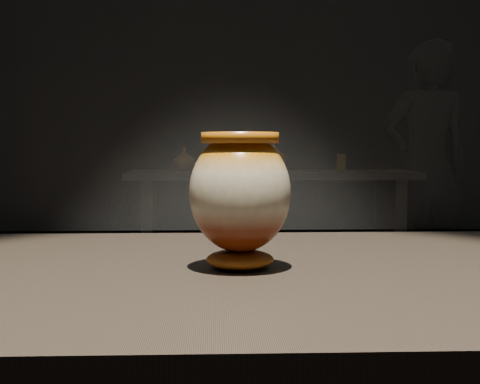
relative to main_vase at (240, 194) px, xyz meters
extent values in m
cube|color=black|center=(-0.02, 5.00, 0.59)|extent=(8.00, 3.20, 0.04)
cube|color=black|center=(-0.02, 0.00, -0.13)|extent=(2.00, 0.80, 0.05)
ellipsoid|color=#631E08|center=(0.00, 0.00, -0.09)|extent=(0.12, 0.12, 0.03)
ellipsoid|color=beige|center=(0.00, 0.00, 0.00)|extent=(0.17, 0.17, 0.17)
cylinder|color=#C57912|center=(0.00, 0.00, 0.08)|extent=(0.13, 0.13, 0.02)
cube|color=black|center=(0.37, 3.69, -0.13)|extent=(2.00, 0.60, 0.05)
cube|color=black|center=(-0.48, 3.69, -0.58)|extent=(0.08, 0.50, 0.85)
cube|color=black|center=(1.22, 3.69, -0.58)|extent=(0.08, 0.50, 0.85)
imported|color=brown|center=(-0.25, 3.75, -0.03)|extent=(0.16, 0.16, 0.16)
imported|color=#631E08|center=(0.37, 3.74, 0.00)|extent=(0.28, 0.28, 0.21)
cylinder|color=brown|center=(0.85, 3.68, -0.05)|extent=(0.06, 0.06, 0.12)
imported|color=black|center=(1.54, 3.95, -0.08)|extent=(0.70, 0.48, 1.85)
camera|label=1|loc=(-0.04, -0.96, 0.07)|focal=50.00mm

